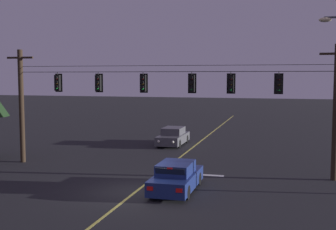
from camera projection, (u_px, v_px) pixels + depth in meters
ground_plane at (137, 191)px, 20.62m from camera, size 180.00×180.00×0.00m
lane_centre_stripe at (186, 153)px, 30.99m from camera, size 0.14×60.00×0.01m
stop_bar_paint at (193, 174)px, 24.15m from camera, size 3.40×0.36×0.01m
signal_span_assembly at (164, 107)px, 24.89m from camera, size 20.42×0.32×7.11m
traffic_light_leftmost at (57, 83)px, 26.49m from camera, size 0.48×0.41×1.22m
traffic_light_left_inner at (98, 83)px, 25.79m from camera, size 0.48×0.41×1.22m
traffic_light_centre at (143, 83)px, 25.07m from camera, size 0.48×0.41×1.22m
traffic_light_right_inner at (192, 83)px, 24.33m from camera, size 0.48×0.41×1.22m
traffic_light_rightmost at (231, 84)px, 23.76m from camera, size 0.48×0.41×1.22m
traffic_light_far_right at (279, 84)px, 23.10m from camera, size 0.48×0.41×1.22m
car_waiting_near_lane at (176, 177)px, 20.62m from camera, size 1.80×4.33×1.39m
car_oncoming_lead at (173, 137)px, 34.50m from camera, size 1.80×4.42×1.39m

